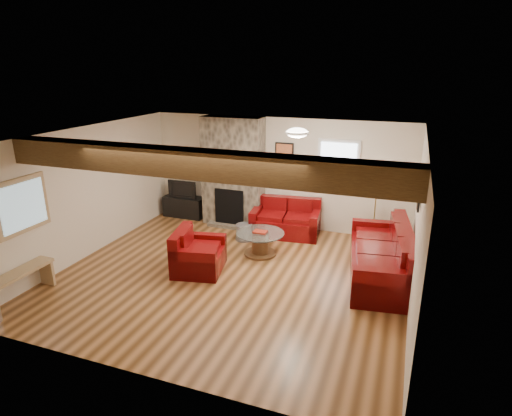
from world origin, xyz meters
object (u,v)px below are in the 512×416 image
Objects in this scene: sofa_three at (381,253)px; loveseat at (286,218)px; armchair_red at (199,251)px; tv_cabinet at (184,207)px; television at (183,189)px; coffee_table at (260,244)px; floor_lamp at (377,182)px.

sofa_three is 1.60× the size of loveseat.
sofa_three reaches higher than loveseat.
loveseat is 1.55× the size of armchair_red.
television is (0.00, 0.00, 0.47)m from tv_cabinet.
loveseat is 1.99× the size of television.
floor_lamp is (2.02, 1.51, 1.05)m from coffee_table.
television is at bearing 0.00° from tv_cabinet.
tv_cabinet is at bearing -179.75° from floor_lamp.
coffee_table is 2.93m from tv_cabinet.
floor_lamp reaches higher than television.
floor_lamp is (1.85, 0.32, 0.89)m from loveseat.
sofa_three is 3.23m from armchair_red.
armchair_red is at bearing -120.17° from loveseat.
floor_lamp reaches higher than tv_cabinet.
television is 4.58m from floor_lamp.
television is (-2.69, 0.30, 0.33)m from loveseat.
coffee_table is at bearing -143.22° from floor_lamp.
loveseat is 2.08m from floor_lamp.
loveseat is 0.98× the size of floor_lamp.
sofa_three is 2.49× the size of coffee_table.
floor_lamp is (-0.28, 1.69, 0.83)m from sofa_three.
sofa_three is 3.20× the size of television.
floor_lamp is at bearing 0.25° from tv_cabinet.
sofa_three is 2.53m from loveseat.
television is at bearing -179.75° from floor_lamp.
tv_cabinet is 0.67× the size of floor_lamp.
television is at bearing 149.36° from coffee_table.
loveseat is at bearing -6.36° from tv_cabinet.
armchair_red reaches higher than coffee_table.
sofa_three is at bearing -80.76° from floor_lamp.
tv_cabinet is at bearing -117.23° from sofa_three.
coffee_table is 0.63× the size of floor_lamp.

